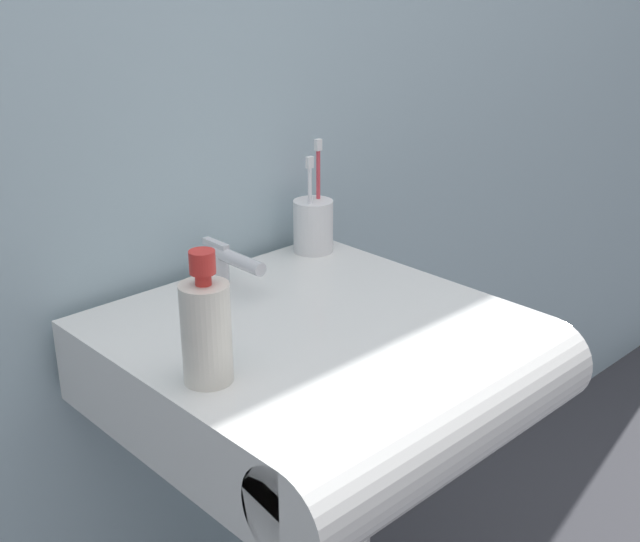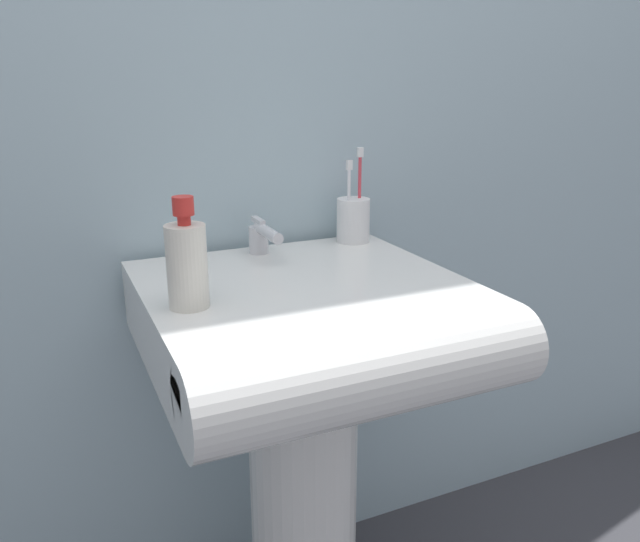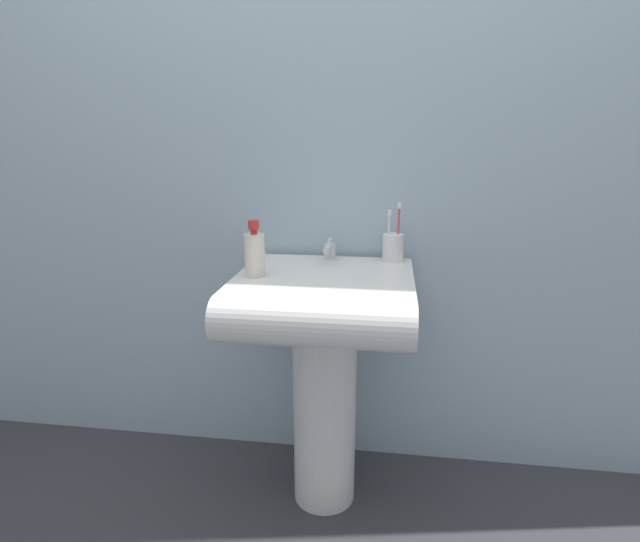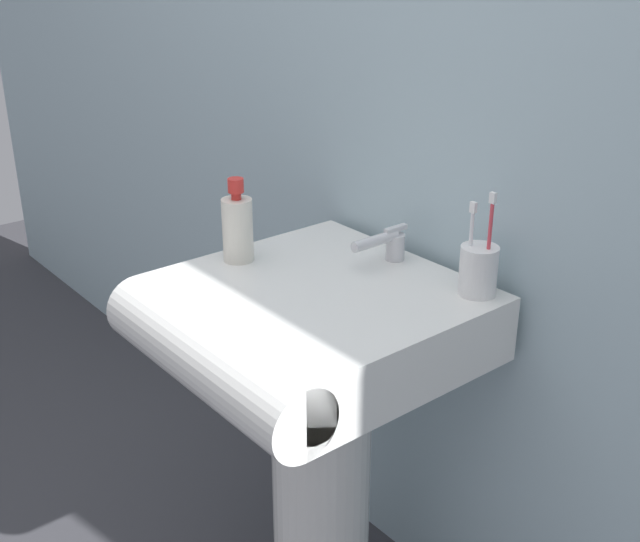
% 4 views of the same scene
% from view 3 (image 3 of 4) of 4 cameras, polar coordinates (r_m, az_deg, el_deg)
% --- Properties ---
extents(ground_plane, '(6.00, 6.00, 0.00)m').
position_cam_3_polar(ground_plane, '(1.92, 0.50, -24.17)').
color(ground_plane, '#38383D').
rests_on(ground_plane, ground).
extents(wall_back, '(5.00, 0.05, 2.40)m').
position_cam_3_polar(wall_back, '(1.78, 1.88, 14.59)').
color(wall_back, '#9EB7C1').
rests_on(wall_back, ground).
extents(sink_pedestal, '(0.21, 0.21, 0.67)m').
position_cam_3_polar(sink_pedestal, '(1.73, 0.52, -15.49)').
color(sink_pedestal, white).
rests_on(sink_pedestal, ground).
extents(sink_basin, '(0.54, 0.57, 0.13)m').
position_cam_3_polar(sink_basin, '(1.51, 0.30, -3.29)').
color(sink_basin, white).
rests_on(sink_basin, sink_pedestal).
extents(faucet, '(0.04, 0.14, 0.07)m').
position_cam_3_polar(faucet, '(1.71, 1.07, 2.48)').
color(faucet, silver).
rests_on(faucet, sink_basin).
extents(toothbrush_cup, '(0.07, 0.07, 0.20)m').
position_cam_3_polar(toothbrush_cup, '(1.72, 8.34, 2.73)').
color(toothbrush_cup, white).
rests_on(toothbrush_cup, sink_basin).
extents(soap_bottle, '(0.06, 0.06, 0.17)m').
position_cam_3_polar(soap_bottle, '(1.52, -7.50, 2.00)').
color(soap_bottle, silver).
rests_on(soap_bottle, sink_basin).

